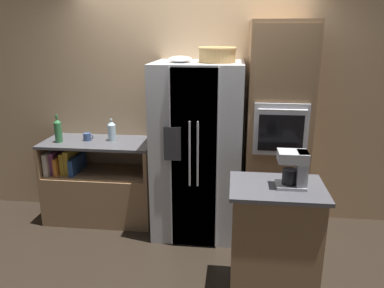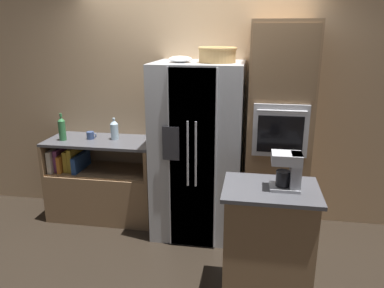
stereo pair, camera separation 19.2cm
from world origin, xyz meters
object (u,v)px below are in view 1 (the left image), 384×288
wicker_basket (217,54)px  wall_oven (276,132)px  fruit_bowl (180,59)px  bottle_short (58,130)px  coffee_maker (295,168)px  refrigerator (198,150)px  bottle_tall (112,130)px  mug (87,137)px

wicker_basket → wall_oven: bearing=11.7°
fruit_bowl → bottle_short: (-1.36, 0.11, -0.77)m
coffee_maker → refrigerator: bearing=129.1°
wall_oven → bottle_short: 2.33m
wall_oven → wicker_basket: bearing=-168.3°
bottle_tall → mug: (-0.27, -0.04, -0.07)m
wicker_basket → coffee_maker: 1.40m
fruit_bowl → bottle_short: bearing=175.2°
refrigerator → wicker_basket: bearing=-14.1°
refrigerator → mug: 1.25m
refrigerator → fruit_bowl: bearing=-153.9°
refrigerator → wicker_basket: (0.18, -0.05, 0.98)m
wall_oven → mug: bearing=178.7°
fruit_bowl → bottle_tall: fruit_bowl is taller
refrigerator → wall_oven: size_ratio=0.82×
wall_oven → coffee_maker: wall_oven is taller
coffee_maker → bottle_short: bearing=155.9°
wall_oven → wicker_basket: (-0.62, -0.13, 0.78)m
bottle_short → mug: size_ratio=2.65×
wicker_basket → bottle_short: (-1.72, 0.08, -0.82)m
refrigerator → coffee_maker: size_ratio=6.42×
wall_oven → bottle_tall: bearing=177.3°
wicker_basket → mug: 1.71m
mug → coffee_maker: bearing=-29.0°
refrigerator → bottle_tall: (-0.97, 0.17, 0.14)m
refrigerator → bottle_short: bearing=178.8°
coffee_maker → wall_oven: bearing=91.4°
wall_oven → bottle_tall: size_ratio=9.02×
refrigerator → bottle_tall: bearing=170.4°
bottle_short → mug: bearing=18.8°
wicker_basket → coffee_maker: wicker_basket is taller
refrigerator → wicker_basket: 1.00m
wall_oven → bottle_tall: wall_oven is taller
bottle_short → coffee_maker: 2.58m
wall_oven → bottle_tall: (-1.78, 0.08, -0.06)m
wall_oven → bottle_short: (-2.33, -0.05, -0.04)m
wicker_basket → fruit_bowl: bearing=-174.2°
wicker_basket → bottle_short: 1.90m
fruit_bowl → coffee_maker: bearing=-43.3°
wall_oven → mug: 2.05m
wall_oven → fruit_bowl: 1.23m
wicker_basket → coffee_maker: size_ratio=1.32×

